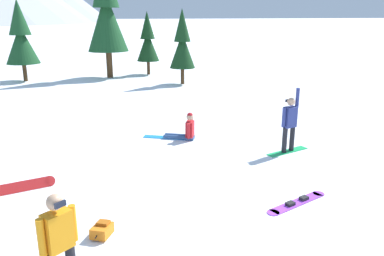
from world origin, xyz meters
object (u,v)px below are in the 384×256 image
(snowboarder_midground, at_px, (290,123))
(snowboarder_foreground, at_px, (59,244))
(pine_tree_leaning, at_px, (182,43))
(pine_tree_young, at_px, (21,37))
(loose_snowboard_near_right, at_px, (297,202))
(snowboarder_background, at_px, (185,130))
(pine_tree_short, at_px, (106,11))
(pine_tree_broad, at_px, (148,40))
(backpack_orange, at_px, (102,230))
(loose_snowboard_near_left, at_px, (17,187))

(snowboarder_midground, bearing_deg, snowboarder_foreground, -146.31)
(pine_tree_leaning, xyz_separation_m, pine_tree_young, (-9.26, 4.29, 0.32))
(loose_snowboard_near_right, distance_m, pine_tree_young, 21.51)
(snowboarder_midground, relative_size, loose_snowboard_near_right, 1.09)
(snowboarder_foreground, xyz_separation_m, snowboarder_midground, (6.72, 4.48, 0.05))
(snowboarder_background, height_order, pine_tree_short, pine_tree_short)
(pine_tree_leaning, bearing_deg, pine_tree_young, 155.15)
(pine_tree_young, bearing_deg, pine_tree_broad, 1.86)
(snowboarder_midground, height_order, snowboarder_background, snowboarder_midground)
(snowboarder_background, xyz_separation_m, backpack_orange, (-3.36, -5.26, -0.20))
(loose_snowboard_near_right, bearing_deg, loose_snowboard_near_left, 156.19)
(loose_snowboard_near_right, xyz_separation_m, pine_tree_young, (-7.01, 20.15, 2.75))
(loose_snowboard_near_left, bearing_deg, snowboarder_foreground, -76.22)
(loose_snowboard_near_right, distance_m, pine_tree_broad, 20.58)
(loose_snowboard_near_left, xyz_separation_m, pine_tree_young, (-0.95, 17.48, 2.64))
(pine_tree_short, bearing_deg, backpack_orange, -97.65)
(snowboarder_background, xyz_separation_m, loose_snowboard_near_right, (0.98, -5.32, -0.30))
(pine_tree_young, distance_m, pine_tree_broad, 8.15)
(snowboarder_foreground, height_order, loose_snowboard_near_right, snowboarder_foreground)
(snowboarder_background, height_order, backpack_orange, snowboarder_background)
(backpack_orange, xyz_separation_m, pine_tree_leaning, (6.58, 15.81, 2.32))
(snowboarder_background, distance_m, loose_snowboard_near_right, 5.41)
(snowboarder_foreground, xyz_separation_m, pine_tree_leaning, (7.30, 17.30, 1.57))
(pine_tree_short, bearing_deg, snowboarder_background, -87.29)
(loose_snowboard_near_right, bearing_deg, pine_tree_short, 94.78)
(pine_tree_leaning, bearing_deg, snowboarder_background, -106.97)
(snowboarder_foreground, distance_m, pine_tree_leaning, 18.84)
(snowboarder_background, height_order, loose_snowboard_near_right, snowboarder_background)
(snowboarder_foreground, bearing_deg, backpack_orange, 63.88)
(snowboarder_foreground, bearing_deg, pine_tree_short, 80.96)
(snowboarder_foreground, distance_m, loose_snowboard_near_right, 5.33)
(snowboarder_foreground, bearing_deg, snowboarder_background, 58.81)
(snowboarder_foreground, height_order, pine_tree_young, pine_tree_young)
(pine_tree_leaning, distance_m, pine_tree_young, 10.21)
(pine_tree_broad, bearing_deg, loose_snowboard_near_right, -93.16)
(backpack_orange, bearing_deg, snowboarder_foreground, -116.12)
(backpack_orange, relative_size, pine_tree_leaning, 0.12)
(snowboarder_midground, distance_m, pine_tree_broad, 17.43)
(snowboarder_background, bearing_deg, pine_tree_short, 92.71)
(snowboarder_background, relative_size, pine_tree_broad, 0.39)
(pine_tree_young, bearing_deg, snowboarder_background, -67.86)
(backpack_orange, bearing_deg, pine_tree_short, 82.35)
(snowboarder_midground, bearing_deg, pine_tree_short, 101.18)
(snowboarder_midground, height_order, pine_tree_young, pine_tree_young)
(pine_tree_young, bearing_deg, loose_snowboard_near_left, -86.90)
(loose_snowboard_near_right, bearing_deg, pine_tree_leaning, 81.95)
(snowboarder_background, relative_size, pine_tree_leaning, 0.38)
(pine_tree_young, xyz_separation_m, pine_tree_broad, (8.14, 0.26, -0.39))
(snowboarder_midground, xyz_separation_m, pine_tree_short, (-3.33, 16.85, 3.42))
(snowboarder_midground, height_order, pine_tree_leaning, pine_tree_leaning)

